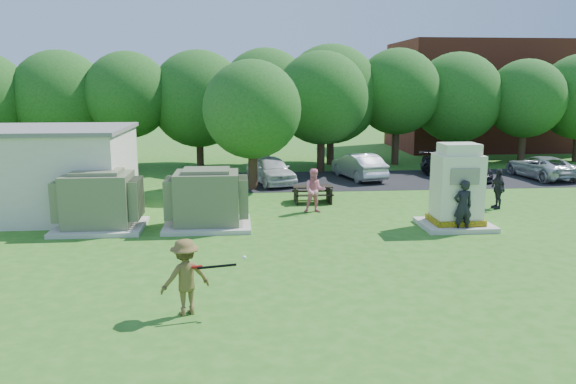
{
  "coord_description": "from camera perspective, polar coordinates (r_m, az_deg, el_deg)",
  "views": [
    {
      "loc": [
        -1.7,
        -14.88,
        5.01
      ],
      "look_at": [
        0.0,
        4.0,
        1.3
      ],
      "focal_mm": 35.0,
      "sensor_mm": 36.0,
      "label": 1
    }
  ],
  "objects": [
    {
      "name": "person_at_picnic",
      "position": [
        21.86,
        2.74,
        0.13
      ],
      "size": [
        0.86,
        0.68,
        1.73
      ],
      "primitive_type": "imported",
      "rotation": [
        0.0,
        0.0,
        -0.03
      ],
      "color": "pink",
      "rests_on": "ground"
    },
    {
      "name": "transformer_left",
      "position": [
        20.37,
        -18.66,
        -0.96
      ],
      "size": [
        3.0,
        2.4,
        2.07
      ],
      "color": "beige",
      "rests_on": "ground"
    },
    {
      "name": "car_white",
      "position": [
        28.24,
        -1.76,
        2.28
      ],
      "size": [
        2.66,
        4.36,
        1.39
      ],
      "primitive_type": "imported",
      "rotation": [
        0.0,
        0.0,
        0.27
      ],
      "color": "silver",
      "rests_on": "ground"
    },
    {
      "name": "car_silver_a",
      "position": [
        29.78,
        7.17,
        2.62
      ],
      "size": [
        2.38,
        4.34,
        1.36
      ],
      "primitive_type": "imported",
      "rotation": [
        0.0,
        0.0,
        3.38
      ],
      "color": "#B3B3B8",
      "rests_on": "ground"
    },
    {
      "name": "generator_cabinet",
      "position": [
        20.38,
        16.78,
        0.09
      ],
      "size": [
        2.43,
        1.99,
        2.96
      ],
      "color": "beige",
      "rests_on": "ground"
    },
    {
      "name": "car_silver_b",
      "position": [
        32.7,
        24.28,
        2.33
      ],
      "size": [
        2.46,
        4.49,
        1.19
      ],
      "primitive_type": "imported",
      "rotation": [
        0.0,
        0.0,
        3.26
      ],
      "color": "silver",
      "rests_on": "ground"
    },
    {
      "name": "parking_strip",
      "position": [
        30.1,
        11.73,
        1.27
      ],
      "size": [
        20.0,
        6.0,
        0.01
      ],
      "primitive_type": "cube",
      "color": "#232326",
      "rests_on": "ground"
    },
    {
      "name": "batting_equipment",
      "position": [
        12.29,
        -7.19,
        -7.37
      ],
      "size": [
        1.17,
        0.25,
        0.23
      ],
      "color": "black",
      "rests_on": "ground"
    },
    {
      "name": "ground",
      "position": [
        15.79,
        1.31,
        -7.43
      ],
      "size": [
        120.0,
        120.0,
        0.0
      ],
      "primitive_type": "plane",
      "color": "#2D6619",
      "rests_on": "ground"
    },
    {
      "name": "batter",
      "position": [
        12.54,
        -10.39,
        -8.48
      ],
      "size": [
        1.26,
        1.02,
        1.7
      ],
      "primitive_type": "imported",
      "rotation": [
        0.0,
        0.0,
        3.56
      ],
      "color": "brown",
      "rests_on": "ground"
    },
    {
      "name": "car_dark",
      "position": [
        30.91,
        16.68,
        2.5
      ],
      "size": [
        3.11,
        4.82,
        1.3
      ],
      "primitive_type": "imported",
      "rotation": [
        0.0,
        0.0,
        0.31
      ],
      "color": "black",
      "rests_on": "ground"
    },
    {
      "name": "transformer_right",
      "position": [
        19.83,
        -8.22,
        -0.8
      ],
      "size": [
        3.0,
        2.4,
        2.07
      ],
      "color": "beige",
      "rests_on": "ground"
    },
    {
      "name": "person_walking_right",
      "position": [
        24.08,
        20.54,
        0.32
      ],
      "size": [
        0.43,
        0.97,
        1.63
      ],
      "primitive_type": "imported",
      "rotation": [
        0.0,
        0.0,
        4.75
      ],
      "color": "#252429",
      "rests_on": "ground"
    },
    {
      "name": "brick_building",
      "position": [
        46.29,
        20.31,
        9.15
      ],
      "size": [
        15.0,
        8.0,
        8.0
      ],
      "primitive_type": "cube",
      "color": "maroon",
      "rests_on": "ground"
    },
    {
      "name": "picnic_table",
      "position": [
        23.79,
        2.52,
        -0.01
      ],
      "size": [
        1.65,
        1.23,
        0.7
      ],
      "color": "black",
      "rests_on": "ground"
    },
    {
      "name": "tree_row",
      "position": [
        33.57,
        0.76,
        9.61
      ],
      "size": [
        41.3,
        13.3,
        7.3
      ],
      "color": "#47301E",
      "rests_on": "ground"
    },
    {
      "name": "person_by_generator",
      "position": [
        19.79,
        17.34,
        -1.42
      ],
      "size": [
        0.69,
        0.48,
        1.81
      ],
      "primitive_type": "imported",
      "rotation": [
        0.0,
        0.0,
        3.21
      ],
      "color": "black",
      "rests_on": "ground"
    }
  ]
}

